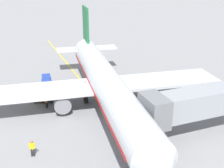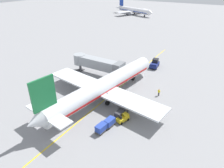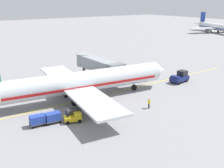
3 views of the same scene
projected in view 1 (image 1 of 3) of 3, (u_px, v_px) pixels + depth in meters
The scene contains 10 objects.
ground_plane at pixel (105, 110), 36.63m from camera, with size 400.00×400.00×0.00m, color gray.
gate_lead_in_line at pixel (105, 110), 36.63m from camera, with size 0.24×80.00×0.01m, color gold.
parked_airliner at pixel (106, 83), 36.35m from camera, with size 30.43×37.32×10.63m.
jet_bridge at pixel (211, 100), 31.12m from camera, with size 15.70×3.50×4.98m.
baggage_tug_lead at pixel (39, 95), 39.11m from camera, with size 1.90×2.74×1.62m.
baggage_cart_front at pixel (47, 94), 38.93m from camera, with size 1.51×2.95×1.58m.
baggage_cart_second_in_train at pixel (47, 85), 41.71m from camera, with size 1.51×2.95×1.58m.
baggage_cart_third_in_train at pixel (47, 80), 43.71m from camera, with size 1.51×2.95×1.58m.
ground_crew_wing_walker at pixel (46, 101), 36.79m from camera, with size 0.64×0.49×1.69m.
ground_crew_loader at pixel (32, 148), 27.34m from camera, with size 0.72×0.34×1.69m.
Camera 1 is at (11.30, 30.83, 16.58)m, focal length 47.27 mm.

